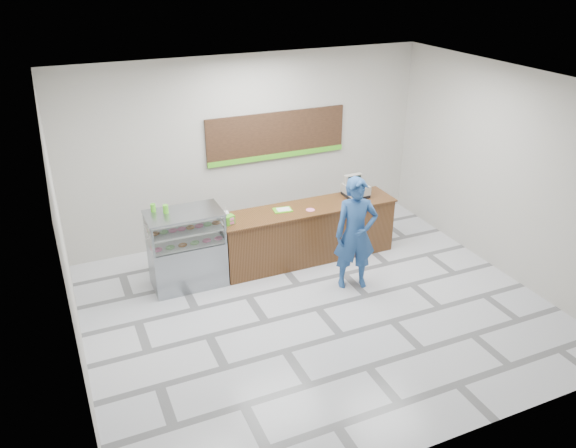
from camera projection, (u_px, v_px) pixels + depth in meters
name	position (u px, v px, depth m)	size (l,w,h in m)	color
floor	(318.00, 308.00, 8.88)	(7.00, 7.00, 0.00)	silver
back_wall	(249.00, 148.00, 10.60)	(7.00, 7.00, 0.00)	beige
ceiling	(324.00, 86.00, 7.37)	(7.00, 7.00, 0.00)	silver
sales_counter	(308.00, 233.00, 10.14)	(3.26, 0.76, 1.03)	brown
display_case	(187.00, 248.00, 9.27)	(1.22, 0.72, 1.33)	gray
menu_board	(277.00, 136.00, 10.69)	(2.80, 0.06, 0.90)	black
cash_register	(355.00, 189.00, 10.31)	(0.41, 0.43, 0.38)	black
card_terminal	(363.00, 195.00, 10.36)	(0.08, 0.17, 0.04)	black
serving_tray	(283.00, 210.00, 9.78)	(0.35, 0.27, 0.02)	#5FC91D
napkin_box	(225.00, 215.00, 9.45)	(0.14, 0.14, 0.12)	white
straw_cup	(226.00, 217.00, 9.40)	(0.09, 0.09, 0.13)	silver
promo_box	(229.00, 220.00, 9.25)	(0.17, 0.12, 0.15)	#52C024
donut_decal	(310.00, 210.00, 9.80)	(0.15, 0.15, 0.00)	pink
green_cup_left	(153.00, 208.00, 8.99)	(0.08, 0.08, 0.13)	#52C024
green_cup_right	(166.00, 209.00, 8.94)	(0.09, 0.09, 0.14)	#52C024
customer	(356.00, 234.00, 9.12)	(0.70, 0.46, 1.92)	navy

